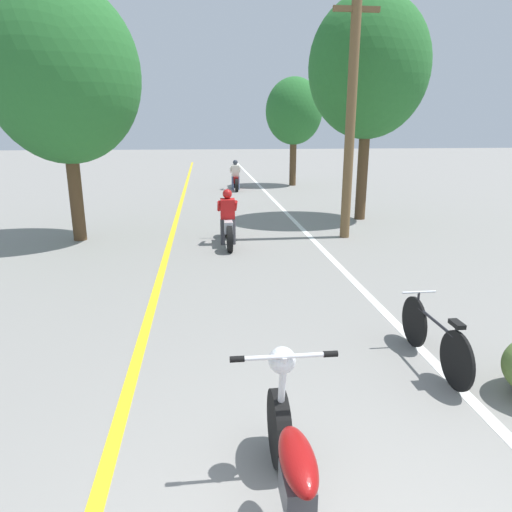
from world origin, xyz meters
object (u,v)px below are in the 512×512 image
object	(u,v)px
roadside_tree_left	(63,75)
motorcycle_rider_lead	(228,223)
utility_pole	(351,114)
bicycle_parked	(434,337)
motorcycle_foreground	(295,476)
roadside_tree_right_far	(294,112)
roadside_tree_right_near	(369,68)
motorcycle_rider_far	(236,178)

from	to	relation	value
roadside_tree_left	motorcycle_rider_lead	bearing A→B (deg)	-12.87
utility_pole	bicycle_parked	size ratio (longest dim) A/B	3.54
motorcycle_foreground	bicycle_parked	world-z (taller)	motorcycle_foreground
roadside_tree_right_far	motorcycle_rider_lead	distance (m)	12.41
utility_pole	motorcycle_rider_lead	size ratio (longest dim) A/B	2.88
roadside_tree_right_near	motorcycle_foreground	xyz separation A→B (m)	(-4.24, -11.01, -3.95)
motorcycle_foreground	roadside_tree_right_far	bearing A→B (deg)	79.14
roadside_tree_right_near	motorcycle_rider_lead	world-z (taller)	roadside_tree_right_near
utility_pole	roadside_tree_right_far	world-z (taller)	utility_pole
motorcycle_rider_lead	bicycle_parked	distance (m)	6.54
motorcycle_foreground	motorcycle_rider_lead	distance (m)	8.29
roadside_tree_left	motorcycle_rider_lead	distance (m)	5.10
roadside_tree_right_near	utility_pole	bearing A→B (deg)	-117.27
motorcycle_foreground	bicycle_parked	distance (m)	2.96
motorcycle_rider_far	bicycle_parked	size ratio (longest dim) A/B	1.18
motorcycle_rider_lead	bicycle_parked	size ratio (longest dim) A/B	1.23
roadside_tree_left	roadside_tree_right_near	bearing A→B (deg)	13.29
motorcycle_rider_lead	roadside_tree_right_near	bearing A→B (deg)	32.65
roadside_tree_right_near	roadside_tree_left	world-z (taller)	roadside_tree_right_near
utility_pole	motorcycle_rider_lead	world-z (taller)	utility_pole
roadside_tree_left	bicycle_parked	bearing A→B (deg)	-50.46
roadside_tree_left	motorcycle_foreground	size ratio (longest dim) A/B	2.80
bicycle_parked	roadside_tree_right_far	bearing A→B (deg)	84.50
utility_pole	motorcycle_rider_far	size ratio (longest dim) A/B	2.99
utility_pole	roadside_tree_right_far	bearing A→B (deg)	86.10
utility_pole	bicycle_parked	xyz separation A→B (m)	(-0.94, -6.57, -2.71)
utility_pole	roadside_tree_right_near	xyz separation A→B (m)	(1.21, 2.34, 1.32)
roadside_tree_right_far	motorcycle_foreground	bearing A→B (deg)	-100.86
utility_pole	roadside_tree_left	distance (m)	6.82
roadside_tree_right_near	roadside_tree_left	bearing A→B (deg)	-166.71
roadside_tree_left	bicycle_parked	xyz separation A→B (m)	(5.81, -7.04, -3.56)
utility_pole	motorcycle_rider_lead	distance (m)	4.00
motorcycle_rider_lead	roadside_tree_right_far	bearing A→B (deg)	71.61
roadside_tree_left	motorcycle_foreground	bearing A→B (deg)	-67.83
motorcycle_foreground	roadside_tree_left	bearing A→B (deg)	112.17
roadside_tree_left	bicycle_parked	size ratio (longest dim) A/B	3.55
roadside_tree_right_far	bicycle_parked	world-z (taller)	roadside_tree_right_far
roadside_tree_right_near	roadside_tree_right_far	size ratio (longest dim) A/B	1.27
motorcycle_foreground	motorcycle_rider_far	size ratio (longest dim) A/B	1.07
motorcycle_rider_far	motorcycle_foreground	bearing A→B (deg)	-92.73
roadside_tree_right_near	roadside_tree_right_far	bearing A→B (deg)	92.99
roadside_tree_right_far	motorcycle_rider_lead	size ratio (longest dim) A/B	2.44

